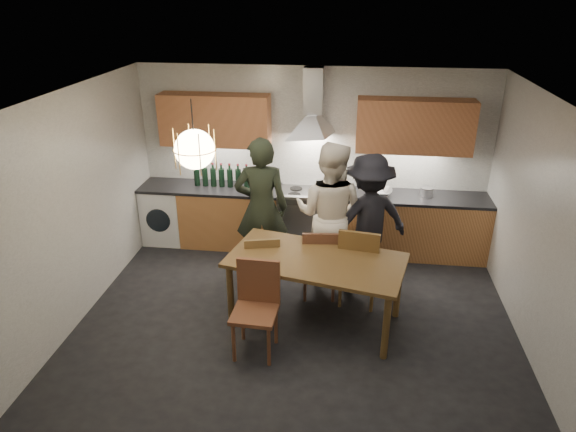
# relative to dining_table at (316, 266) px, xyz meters

# --- Properties ---
(ground) EXTENTS (5.00, 5.00, 0.00)m
(ground) POSITION_rel_dining_table_xyz_m (-0.22, -0.14, -0.72)
(ground) COLOR black
(ground) RESTS_ON ground
(room_shell) EXTENTS (5.02, 4.52, 2.61)m
(room_shell) POSITION_rel_dining_table_xyz_m (-0.22, -0.14, 0.98)
(room_shell) COLOR silver
(room_shell) RESTS_ON ground
(counter_run) EXTENTS (5.00, 0.62, 0.90)m
(counter_run) POSITION_rel_dining_table_xyz_m (-0.19, 1.81, -0.27)
(counter_run) COLOR tan
(counter_run) RESTS_ON ground
(range_stove) EXTENTS (0.90, 0.60, 0.92)m
(range_stove) POSITION_rel_dining_table_xyz_m (-0.22, 1.80, -0.28)
(range_stove) COLOR silver
(range_stove) RESTS_ON ground
(wall_fixtures) EXTENTS (4.30, 0.54, 1.10)m
(wall_fixtures) POSITION_rel_dining_table_xyz_m (-0.22, 1.92, 1.15)
(wall_fixtures) COLOR #D38351
(wall_fixtures) RESTS_ON ground
(pendant_lamp) EXTENTS (0.43, 0.43, 0.70)m
(pendant_lamp) POSITION_rel_dining_table_xyz_m (-1.22, -0.24, 1.38)
(pendant_lamp) COLOR black
(pendant_lamp) RESTS_ON ground
(dining_table) EXTENTS (2.10, 1.37, 0.82)m
(dining_table) POSITION_rel_dining_table_xyz_m (0.00, 0.00, 0.00)
(dining_table) COLOR brown
(dining_table) RESTS_ON ground
(chair_back_left) EXTENTS (0.50, 0.50, 0.92)m
(chair_back_left) POSITION_rel_dining_table_xyz_m (-0.67, 0.29, -0.20)
(chair_back_left) COLOR brown
(chair_back_left) RESTS_ON ground
(chair_back_mid) EXTENTS (0.47, 0.47, 0.95)m
(chair_back_mid) POSITION_rel_dining_table_xyz_m (0.01, 0.47, -0.18)
(chair_back_mid) COLOR brown
(chair_back_mid) RESTS_ON ground
(chair_back_right) EXTENTS (0.54, 0.54, 1.05)m
(chair_back_right) POSITION_rel_dining_table_xyz_m (0.48, 0.37, -0.12)
(chair_back_right) COLOR brown
(chair_back_right) RESTS_ON ground
(chair_front) EXTENTS (0.48, 0.48, 1.01)m
(chair_front) POSITION_rel_dining_table_xyz_m (-0.58, -0.56, -0.14)
(chair_front) COLOR brown
(chair_front) RESTS_ON ground
(person_left) EXTENTS (0.74, 0.53, 1.89)m
(person_left) POSITION_rel_dining_table_xyz_m (-0.79, 1.02, 0.22)
(person_left) COLOR black
(person_left) RESTS_ON ground
(person_mid) EXTENTS (1.07, 0.93, 1.89)m
(person_mid) POSITION_rel_dining_table_xyz_m (0.09, 0.94, 0.22)
(person_mid) COLOR white
(person_mid) RESTS_ON ground
(person_right) EXTENTS (1.27, 1.03, 1.72)m
(person_right) POSITION_rel_dining_table_xyz_m (0.58, 1.04, 0.14)
(person_right) COLOR black
(person_right) RESTS_ON ground
(mixing_bowl) EXTENTS (0.38, 0.38, 0.09)m
(mixing_bowl) POSITION_rel_dining_table_xyz_m (0.75, 1.80, 0.22)
(mixing_bowl) COLOR #ACACB0
(mixing_bowl) RESTS_ON counter_run
(stock_pot) EXTENTS (0.21, 0.21, 0.12)m
(stock_pot) POSITION_rel_dining_table_xyz_m (1.40, 1.83, 0.24)
(stock_pot) COLOR silver
(stock_pot) RESTS_ON counter_run
(wine_bottles) EXTENTS (0.83, 0.08, 0.35)m
(wine_bottles) POSITION_rel_dining_table_xyz_m (-1.52, 1.85, 0.35)
(wine_bottles) COLOR black
(wine_bottles) RESTS_ON counter_run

